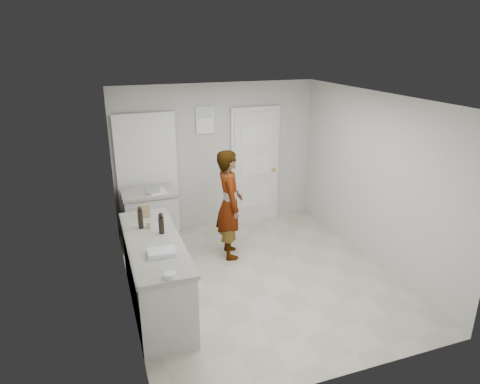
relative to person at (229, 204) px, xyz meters
name	(u,v)px	position (x,y,z in m)	size (l,w,h in m)	color
ground	(259,278)	(0.17, -0.80, -0.84)	(4.00, 4.00, 0.00)	#B0AB93
room_shell	(208,171)	(-0.01, 1.15, 0.19)	(4.00, 4.00, 4.00)	#ADAAA3
main_counter	(156,277)	(-1.28, -1.00, -0.41)	(0.64, 1.96, 0.93)	silver
side_counter	(151,220)	(-1.08, 0.75, -0.41)	(0.84, 0.61, 0.93)	silver
person	(229,204)	(0.00, 0.00, 0.00)	(0.61, 0.40, 1.67)	silver
cake_mix_box	(145,211)	(-1.27, -0.28, 0.18)	(0.11, 0.05, 0.18)	#8D6746
spice_jar	(149,225)	(-1.28, -0.65, 0.13)	(0.05, 0.05, 0.08)	tan
oil_cruet_a	(161,224)	(-1.15, -0.85, 0.22)	(0.07, 0.07, 0.27)	black
oil_cruet_b	(140,218)	(-1.37, -0.61, 0.23)	(0.06, 0.06, 0.29)	black
baking_dish	(162,253)	(-1.25, -1.40, 0.11)	(0.32, 0.23, 0.05)	silver
egg_bowl	(170,275)	(-1.25, -1.90, 0.11)	(0.13, 0.13, 0.05)	silver
papers	(157,191)	(-0.96, 0.67, 0.09)	(0.26, 0.33, 0.01)	white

